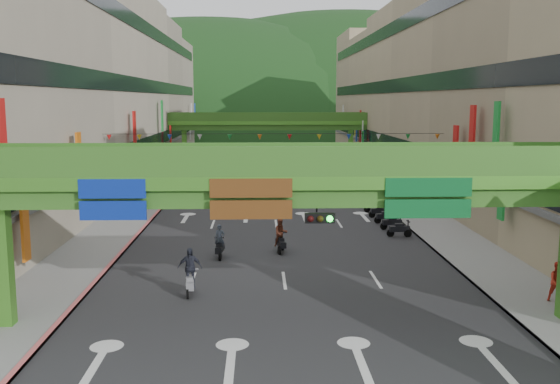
{
  "coord_description": "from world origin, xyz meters",
  "views": [
    {
      "loc": [
        -1.21,
        -17.48,
        8.78
      ],
      "look_at": [
        0.0,
        18.0,
        3.5
      ],
      "focal_mm": 40.0,
      "sensor_mm": 36.0,
      "label": 1
    }
  ],
  "objects_px": {
    "car_silver": "(246,172)",
    "pedestrian_red": "(558,285)",
    "scooter_rider_near": "(220,243)",
    "overpass_near": "(317,196)",
    "scooter_rider_mid": "(281,235)",
    "car_yellow": "(301,154)"
  },
  "relations": [
    {
      "from": "scooter_rider_near",
      "to": "pedestrian_red",
      "type": "height_order",
      "value": "scooter_rider_near"
    },
    {
      "from": "car_yellow",
      "to": "overpass_near",
      "type": "bearing_deg",
      "value": -94.37
    },
    {
      "from": "overpass_near",
      "to": "car_silver",
      "type": "bearing_deg",
      "value": 94.34
    },
    {
      "from": "scooter_rider_near",
      "to": "car_yellow",
      "type": "height_order",
      "value": "scooter_rider_near"
    },
    {
      "from": "scooter_rider_near",
      "to": "scooter_rider_mid",
      "type": "relative_size",
      "value": 0.96
    },
    {
      "from": "scooter_rider_near",
      "to": "overpass_near",
      "type": "bearing_deg",
      "value": -68.65
    },
    {
      "from": "scooter_rider_mid",
      "to": "car_silver",
      "type": "height_order",
      "value": "scooter_rider_mid"
    },
    {
      "from": "scooter_rider_near",
      "to": "car_silver",
      "type": "bearing_deg",
      "value": 88.71
    },
    {
      "from": "scooter_rider_mid",
      "to": "car_silver",
      "type": "distance_m",
      "value": 34.51
    },
    {
      "from": "overpass_near",
      "to": "car_yellow",
      "type": "xyz_separation_m",
      "value": [
        4.09,
        69.6,
        -4.45
      ]
    },
    {
      "from": "overpass_near",
      "to": "pedestrian_red",
      "type": "bearing_deg",
      "value": 13.75
    },
    {
      "from": "car_silver",
      "to": "car_yellow",
      "type": "relative_size",
      "value": 0.96
    },
    {
      "from": "scooter_rider_near",
      "to": "car_yellow",
      "type": "relative_size",
      "value": 0.43
    },
    {
      "from": "car_yellow",
      "to": "pedestrian_red",
      "type": "relative_size",
      "value": 2.55
    },
    {
      "from": "overpass_near",
      "to": "scooter_rider_near",
      "type": "bearing_deg",
      "value": 111.35
    },
    {
      "from": "scooter_rider_mid",
      "to": "pedestrian_red",
      "type": "distance_m",
      "value": 15.12
    },
    {
      "from": "overpass_near",
      "to": "scooter_rider_mid",
      "type": "relative_size",
      "value": 14.15
    },
    {
      "from": "car_silver",
      "to": "pedestrian_red",
      "type": "xyz_separation_m",
      "value": [
        14.25,
        -44.1,
        0.16
      ]
    },
    {
      "from": "pedestrian_red",
      "to": "car_silver",
      "type": "bearing_deg",
      "value": 115.59
    },
    {
      "from": "car_yellow",
      "to": "pedestrian_red",
      "type": "height_order",
      "value": "pedestrian_red"
    },
    {
      "from": "scooter_rider_near",
      "to": "car_yellow",
      "type": "xyz_separation_m",
      "value": [
        8.43,
        58.48,
        -0.12
      ]
    },
    {
      "from": "overpass_near",
      "to": "car_yellow",
      "type": "distance_m",
      "value": 69.86
    }
  ]
}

